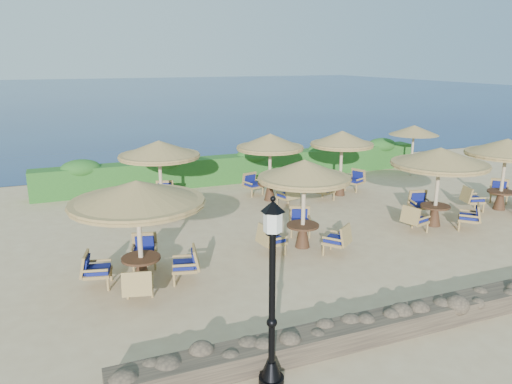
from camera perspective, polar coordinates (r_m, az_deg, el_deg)
name	(u,v)px	position (r m, az deg, el deg)	size (l,w,h in m)	color
ground	(321,229)	(16.61, 7.45, -4.21)	(120.00, 120.00, 0.00)	tan
sea	(103,93)	(84.13, -17.05, 10.74)	(160.00, 160.00, 0.00)	#0B1E4B
hedge	(244,168)	(22.74, -1.43, 2.77)	(18.00, 0.90, 1.20)	#1C4F19
stone_wall	(462,307)	(11.98, 22.50, -12.06)	(15.00, 0.65, 0.44)	brown
lamp_post	(272,303)	(8.40, 1.84, -12.60)	(0.44, 0.44, 3.31)	black
extra_parasol	(414,130)	(24.67, 17.62, 6.75)	(2.30, 2.30, 2.41)	#CAB28E
cafe_set_0	(138,210)	(12.29, -13.35, -1.98)	(3.28, 3.28, 2.65)	#CAB28E
cafe_set_1	(304,186)	(14.43, 5.50, 0.72)	(2.79, 2.78, 2.65)	#CAB28E
cafe_set_2	(439,168)	(17.32, 20.19, 2.60)	(3.15, 3.15, 2.65)	#CAB28E
cafe_set_3	(160,158)	(17.98, -10.97, 3.83)	(2.89, 2.89, 2.65)	#CAB28E
cafe_set_4	(270,151)	(19.28, 1.61, 4.69)	(2.61, 2.89, 2.65)	#CAB28E
cafe_set_5	(342,148)	(20.32, 9.76, 4.97)	(2.85, 2.54, 2.65)	#CAB28E
cafe_set_6	(505,158)	(20.21, 26.61, 3.45)	(2.89, 2.89, 2.65)	#CAB28E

